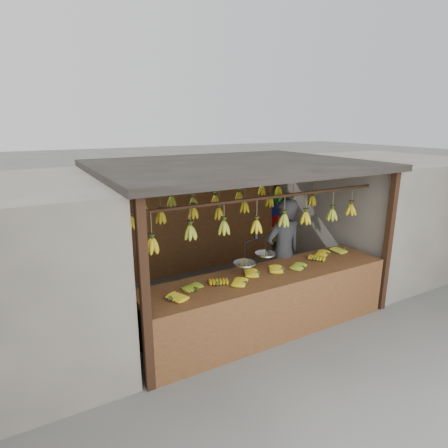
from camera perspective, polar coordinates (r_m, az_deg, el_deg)
ground at (r=6.73m, az=1.27°, el=-11.33°), size 80.00×80.00×0.00m
stall at (r=6.39m, az=-0.13°, el=5.87°), size 4.30×3.30×2.40m
neighbor_right at (r=8.65m, az=22.35°, el=1.68°), size 3.00×3.00×2.30m
counter at (r=5.48m, az=7.60°, el=-9.67°), size 3.84×0.87×0.96m
hanging_bananas at (r=6.18m, az=1.39°, el=2.20°), size 3.64×2.24×0.39m
balance_scale at (r=5.39m, az=4.81°, el=-4.83°), size 0.77×0.47×0.89m
vendor at (r=6.23m, az=8.97°, el=-4.47°), size 0.68×0.45×1.86m
bag_bundles at (r=8.47m, az=7.99°, el=1.28°), size 0.08×0.26×1.24m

